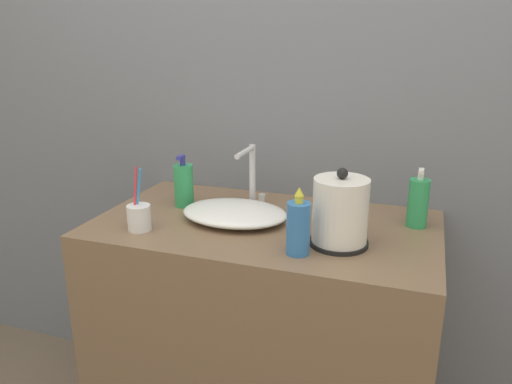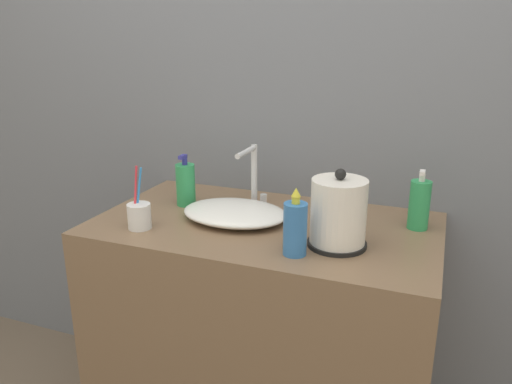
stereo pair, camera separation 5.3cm
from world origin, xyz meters
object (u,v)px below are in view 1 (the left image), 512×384
at_px(faucet, 252,172).
at_px(toothbrush_cup, 139,217).
at_px(shampoo_bottle, 298,227).
at_px(electric_kettle, 340,214).
at_px(mouthwash_bottle, 418,202).
at_px(lotion_bottle, 184,185).

relative_size(faucet, toothbrush_cup, 1.09).
bearing_deg(shampoo_bottle, faucet, 127.08).
distance_m(faucet, electric_kettle, 0.42).
bearing_deg(toothbrush_cup, mouthwash_bottle, 21.10).
height_order(lotion_bottle, shampoo_bottle, shampoo_bottle).
bearing_deg(shampoo_bottle, mouthwash_bottle, 46.96).
bearing_deg(toothbrush_cup, electric_kettle, 8.35).
relative_size(electric_kettle, toothbrush_cup, 1.16).
xyz_separation_m(electric_kettle, mouthwash_bottle, (0.20, 0.22, -0.01)).
bearing_deg(faucet, shampoo_bottle, -52.92).
bearing_deg(electric_kettle, toothbrush_cup, -171.65).
relative_size(faucet, electric_kettle, 0.94).
bearing_deg(mouthwash_bottle, toothbrush_cup, -158.90).
height_order(toothbrush_cup, mouthwash_bottle, toothbrush_cup).
height_order(lotion_bottle, mouthwash_bottle, mouthwash_bottle).
bearing_deg(toothbrush_cup, shampoo_bottle, -1.22).
distance_m(electric_kettle, mouthwash_bottle, 0.30).
bearing_deg(lotion_bottle, faucet, 18.20).
bearing_deg(toothbrush_cup, lotion_bottle, 83.83).
distance_m(toothbrush_cup, shampoo_bottle, 0.51).
height_order(faucet, shampoo_bottle, faucet).
bearing_deg(faucet, mouthwash_bottle, -1.33).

